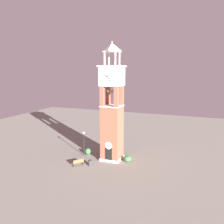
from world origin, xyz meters
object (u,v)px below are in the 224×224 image
at_px(clock_tower, 112,112).
at_px(trash_bin, 90,163).
at_px(lamp_post, 84,139).
at_px(park_bench, 78,162).

bearing_deg(clock_tower, trash_bin, -119.15).
height_order(clock_tower, trash_bin, clock_tower).
relative_size(lamp_post, trash_bin, 4.89).
distance_m(clock_tower, lamp_post, 6.65).
bearing_deg(park_bench, trash_bin, 23.73).
height_order(clock_tower, park_bench, clock_tower).
xyz_separation_m(clock_tower, trash_bin, (-2.00, -3.58, -6.94)).
height_order(lamp_post, trash_bin, lamp_post).
bearing_deg(park_bench, lamp_post, 107.02).
height_order(park_bench, trash_bin, park_bench).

